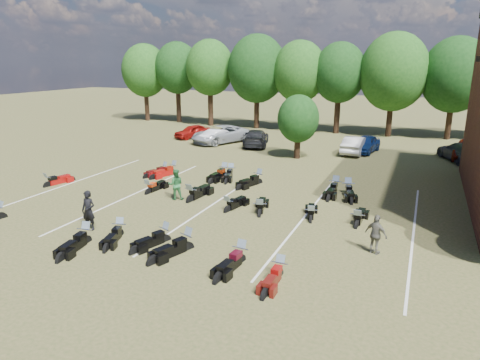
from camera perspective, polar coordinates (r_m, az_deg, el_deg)
The scene contains 36 objects.
ground at distance 19.26m, azimuth 0.44°, elevation -7.02°, with size 160.00×160.00×0.00m, color brown.
car_0 at distance 42.63m, azimuth -6.35°, elevation 6.46°, with size 1.53×3.80×1.29m, color maroon.
car_1 at distance 39.52m, azimuth -2.76°, elevation 5.85°, with size 1.42×4.08×1.34m, color silver.
car_2 at distance 39.86m, azimuth -2.61°, elevation 6.11°, with size 2.64×5.73×1.59m, color #93979B.
car_3 at distance 38.44m, azimuth 2.15°, elevation 5.65°, with size 2.03×5.00×1.45m, color black.
car_4 at distance 37.16m, azimuth 16.37°, elevation 4.63°, with size 1.65×4.11×1.40m, color #0B2053.
car_5 at distance 36.44m, azimuth 15.09°, elevation 4.54°, with size 1.51×4.34×1.43m, color #A1A09D.
car_6 at distance 37.43m, azimuth 28.77°, elevation 3.54°, with size 2.63×5.71×1.59m, color #530D04.
car_7 at distance 36.49m, azimuth 27.49°, elevation 3.33°, with size 2.04×5.02×1.46m, color #3D3C42.
person_black at distance 20.44m, azimuth -19.55°, elevation -3.86°, with size 0.67×0.44×1.83m, color black.
person_green at distance 23.71m, azimuth -8.57°, elevation -0.59°, with size 0.83×0.65×1.71m, color #276835.
person_grey at distance 17.80m, azimuth 17.68°, elevation -6.95°, with size 0.95×0.40×1.62m, color #605E53.
motorcycle_0 at distance 23.92m, azimuth -29.24°, elevation -4.50°, with size 0.69×2.16×1.20m, color black, non-canonical shape.
motorcycle_1 at distance 19.33m, azimuth -19.83°, elevation -7.93°, with size 0.74×2.31×1.29m, color black, non-canonical shape.
motorcycle_2 at distance 19.61m, azimuth -15.69°, elevation -7.21°, with size 0.67×2.09×1.16m, color black, non-canonical shape.
motorcycle_3 at distance 17.75m, azimuth -7.08°, elevation -9.21°, with size 0.74×2.33×1.30m, color black, non-canonical shape.
motorcycle_4 at distance 18.66m, azimuth -9.99°, elevation -8.06°, with size 0.67×2.12×1.18m, color black, non-canonical shape.
motorcycle_5 at distance 16.59m, azimuth 0.05°, elevation -10.96°, with size 0.72×2.25×1.26m, color black, non-canonical shape.
motorcycle_6 at distance 15.67m, azimuth 5.26°, elevation -12.74°, with size 0.65×2.04×1.14m, color #4D0F0B, non-canonical shape.
motorcycle_7 at distance 28.58m, azimuth -24.20°, elevation -0.80°, with size 0.69×2.17×1.21m, color maroon, non-canonical shape.
motorcycle_8 at distance 25.28m, azimuth -12.07°, elevation -1.76°, with size 0.67×2.11×1.18m, color black, non-canonical shape.
motorcycle_9 at distance 23.52m, azimuth -6.59°, elevation -2.84°, with size 0.80×2.52×1.40m, color black, non-canonical shape.
motorcycle_10 at distance 21.86m, azimuth -1.61°, elevation -4.20°, with size 0.68×2.12×1.18m, color black, non-canonical shape.
motorcycle_11 at distance 20.85m, azimuth 9.40°, elevation -5.43°, with size 0.66×2.06×1.15m, color black, non-canonical shape.
motorcycle_12 at distance 21.32m, azimuth 2.64°, elevation -4.74°, with size 0.71×2.23×1.24m, color black, non-canonical shape.
motorcycle_13 at distance 20.62m, azimuth 15.29°, elevation -6.03°, with size 0.69×2.18×1.21m, color black, non-canonical shape.
motorcycle_14 at distance 29.45m, azimuth -10.05°, elevation 0.84°, with size 0.65×2.03×1.13m, color #500B0E, non-canonical shape.
motorcycle_15 at distance 29.24m, azimuth -8.88°, elevation 0.78°, with size 0.74×2.32×1.29m, color maroon, non-canonical shape.
motorcycle_16 at distance 28.26m, azimuth -1.23°, elevation 0.45°, with size 0.71×2.22×1.24m, color black, non-canonical shape.
motorcycle_17 at distance 28.25m, azimuth -2.17°, elevation 0.43°, with size 0.76×2.40×1.34m, color black, non-canonical shape.
motorcycle_18 at distance 26.68m, azimuth 2.44°, elevation -0.49°, with size 0.75×2.35×1.31m, color black, non-canonical shape.
motorcycle_19 at distance 25.41m, azimuth 14.14°, elevation -1.80°, with size 0.75×2.35×1.31m, color black, non-canonical shape.
motorcycle_20 at distance 25.61m, azimuth 12.53°, elevation -1.56°, with size 0.76×2.39×1.33m, color black, non-canonical shape.
tree_line at distance 46.06m, azimuth 13.91°, elevation 13.88°, with size 56.00×6.00×9.79m.
young_tree_midfield at distance 33.37m, azimuth 7.77°, elevation 8.09°, with size 3.20×3.20×4.70m.
parking_lines at distance 22.99m, azimuth -3.53°, elevation -3.19°, with size 20.10×14.00×0.01m.
Camera 1 is at (6.92, -16.36, 7.45)m, focal length 32.00 mm.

